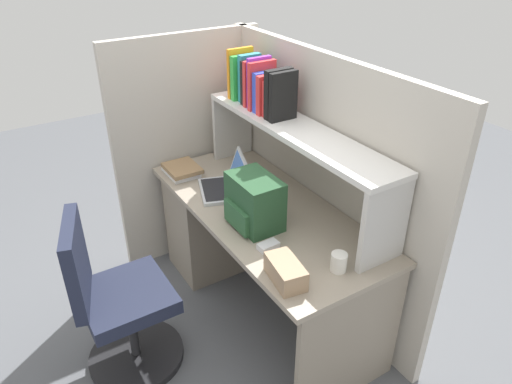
# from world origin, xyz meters

# --- Properties ---
(ground_plane) EXTENTS (8.00, 8.00, 0.00)m
(ground_plane) POSITION_xyz_m (0.00, 0.00, 0.00)
(ground_plane) COLOR #595B60
(desk) EXTENTS (1.60, 0.70, 0.73)m
(desk) POSITION_xyz_m (-0.39, 0.00, 0.40)
(desk) COLOR gray
(desk) RESTS_ON ground_plane
(cubicle_partition_rear) EXTENTS (1.84, 0.05, 1.55)m
(cubicle_partition_rear) POSITION_xyz_m (0.00, 0.38, 0.78)
(cubicle_partition_rear) COLOR #BCB5A8
(cubicle_partition_rear) RESTS_ON ground_plane
(cubicle_partition_left) EXTENTS (0.05, 1.06, 1.55)m
(cubicle_partition_left) POSITION_xyz_m (-0.85, -0.05, 0.78)
(cubicle_partition_left) COLOR #BCB5A8
(cubicle_partition_left) RESTS_ON ground_plane
(overhead_hutch) EXTENTS (1.44, 0.28, 0.45)m
(overhead_hutch) POSITION_xyz_m (0.00, 0.20, 1.08)
(overhead_hutch) COLOR beige
(overhead_hutch) RESTS_ON desk
(reference_books_on_shelf) EXTENTS (0.53, 0.18, 0.30)m
(reference_books_on_shelf) POSITION_xyz_m (-0.36, 0.20, 1.31)
(reference_books_on_shelf) COLOR red
(reference_books_on_shelf) RESTS_ON overhead_hutch
(laptop) EXTENTS (0.38, 0.35, 0.22)m
(laptop) POSITION_xyz_m (-0.28, -0.08, 0.78)
(laptop) COLOR #B7BABF
(laptop) RESTS_ON desk
(backpack) EXTENTS (0.30, 0.22, 0.28)m
(backpack) POSITION_xyz_m (0.11, -0.13, 0.86)
(backpack) COLOR #264C2D
(backpack) RESTS_ON desk
(computer_mouse) EXTENTS (0.06, 0.11, 0.03)m
(computer_mouse) POSITION_xyz_m (0.33, -0.18, 0.75)
(computer_mouse) COLOR silver
(computer_mouse) RESTS_ON desk
(paper_cup) EXTENTS (0.08, 0.08, 0.09)m
(paper_cup) POSITION_xyz_m (0.64, 0.00, 0.78)
(paper_cup) COLOR white
(paper_cup) RESTS_ON desk
(tissue_box) EXTENTS (0.24, 0.15, 0.10)m
(tissue_box) POSITION_xyz_m (0.57, -0.25, 0.78)
(tissue_box) COLOR #9E7F60
(tissue_box) RESTS_ON desk
(desk_book_stack) EXTENTS (0.25, 0.19, 0.06)m
(desk_book_stack) POSITION_xyz_m (-0.62, -0.22, 0.76)
(desk_book_stack) COLOR white
(desk_book_stack) RESTS_ON desk
(office_chair) EXTENTS (0.52, 0.54, 0.93)m
(office_chair) POSITION_xyz_m (-0.04, -0.88, 0.39)
(office_chair) COLOR black
(office_chair) RESTS_ON ground_plane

